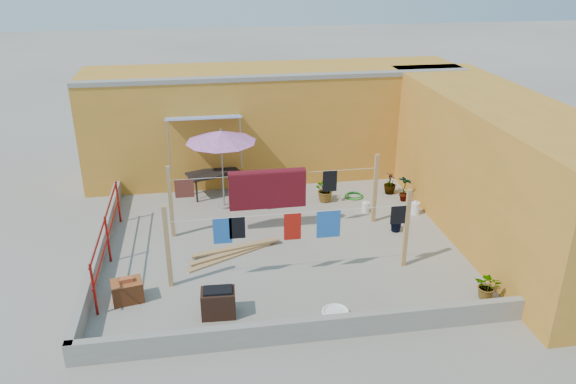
% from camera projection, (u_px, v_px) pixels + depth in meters
% --- Properties ---
extents(ground, '(80.00, 80.00, 0.00)m').
position_uv_depth(ground, '(281.00, 244.00, 13.21)').
color(ground, '#9E998E').
rests_on(ground, ground).
extents(wall_back, '(11.00, 3.27, 3.21)m').
position_uv_depth(wall_back, '(274.00, 121.00, 16.89)').
color(wall_back, '#C67D2B').
rests_on(wall_back, ground).
extents(wall_right, '(2.40, 9.00, 3.20)m').
position_uv_depth(wall_right, '(496.00, 167.00, 13.34)').
color(wall_right, '#C67D2B').
rests_on(wall_right, ground).
extents(parapet_front, '(8.30, 0.16, 0.44)m').
position_uv_depth(parapet_front, '(311.00, 329.00, 9.88)').
color(parapet_front, gray).
rests_on(parapet_front, ground).
extents(parapet_left, '(0.16, 7.30, 0.44)m').
position_uv_depth(parapet_left, '(100.00, 249.00, 12.52)').
color(parapet_left, gray).
rests_on(parapet_left, ground).
extents(red_railing, '(0.05, 4.20, 1.10)m').
position_uv_depth(red_railing, '(107.00, 232.00, 12.17)').
color(red_railing, maroon).
rests_on(red_railing, ground).
extents(clothesline_rig, '(5.09, 2.35, 1.80)m').
position_uv_depth(clothesline_rig, '(270.00, 194.00, 13.27)').
color(clothesline_rig, tan).
rests_on(clothesline_rig, ground).
extents(patio_umbrella, '(2.14, 2.14, 2.20)m').
position_uv_depth(patio_umbrella, '(221.00, 137.00, 14.30)').
color(patio_umbrella, gray).
rests_on(patio_umbrella, ground).
extents(outdoor_table, '(1.57, 1.16, 0.66)m').
position_uv_depth(outdoor_table, '(213.00, 174.00, 15.66)').
color(outdoor_table, black).
rests_on(outdoor_table, ground).
extents(brick_stack, '(0.66, 0.54, 0.51)m').
position_uv_depth(brick_stack, '(127.00, 291.00, 10.99)').
color(brick_stack, '#9F4C24').
rests_on(brick_stack, ground).
extents(lumber_pile, '(2.15, 1.12, 0.14)m').
position_uv_depth(lumber_pile, '(233.00, 252.00, 12.70)').
color(lumber_pile, tan).
rests_on(lumber_pile, ground).
extents(brazier, '(0.66, 0.46, 0.58)m').
position_uv_depth(brazier, '(218.00, 302.00, 10.52)').
color(brazier, black).
rests_on(brazier, ground).
extents(white_basin, '(0.53, 0.53, 0.09)m').
position_uv_depth(white_basin, '(336.00, 313.00, 10.62)').
color(white_basin, white).
rests_on(white_basin, ground).
extents(water_jug_a, '(0.24, 0.24, 0.37)m').
position_uv_depth(water_jug_a, '(415.00, 208.00, 14.62)').
color(water_jug_a, white).
rests_on(water_jug_a, ground).
extents(water_jug_b, '(0.20, 0.20, 0.31)m').
position_uv_depth(water_jug_b, '(366.00, 207.00, 14.75)').
color(water_jug_b, white).
rests_on(water_jug_b, ground).
extents(green_hose, '(0.53, 0.53, 0.08)m').
position_uv_depth(green_hose, '(354.00, 196.00, 15.68)').
color(green_hose, '#1B771A').
rests_on(green_hose, ground).
extents(plant_back_a, '(0.67, 0.59, 0.69)m').
position_uv_depth(plant_back_a, '(326.00, 189.00, 15.31)').
color(plant_back_a, '#245719').
rests_on(plant_back_a, ground).
extents(plant_back_b, '(0.39, 0.39, 0.63)m').
position_uv_depth(plant_back_b, '(390.00, 183.00, 15.81)').
color(plant_back_b, '#245719').
rests_on(plant_back_b, ground).
extents(plant_right_a, '(0.47, 0.48, 0.76)m').
position_uv_depth(plant_right_a, '(404.00, 188.00, 15.30)').
color(plant_right_a, '#245719').
rests_on(plant_right_a, ground).
extents(plant_right_b, '(0.49, 0.50, 0.70)m').
position_uv_depth(plant_right_b, '(396.00, 219.00, 13.62)').
color(plant_right_b, '#245719').
rests_on(plant_right_b, ground).
extents(plant_right_c, '(0.67, 0.66, 0.57)m').
position_uv_depth(plant_right_c, '(488.00, 286.00, 11.04)').
color(plant_right_c, '#245719').
rests_on(plant_right_c, ground).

